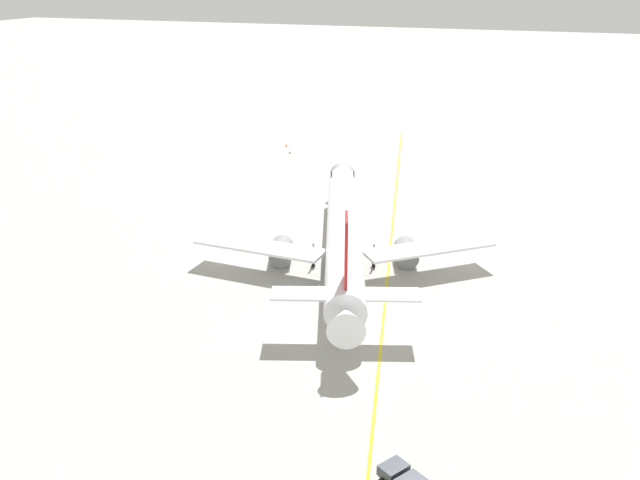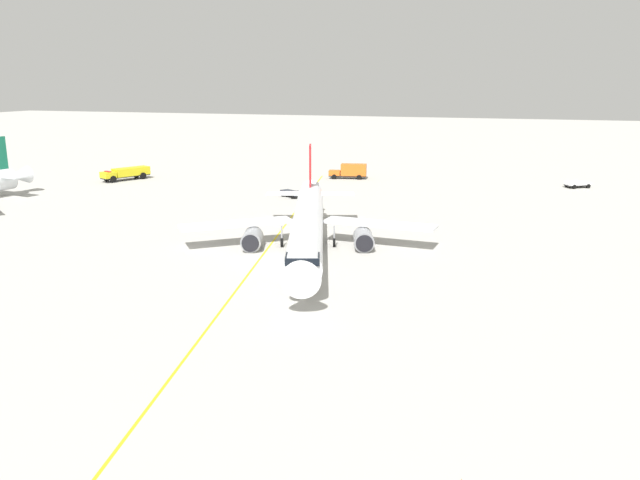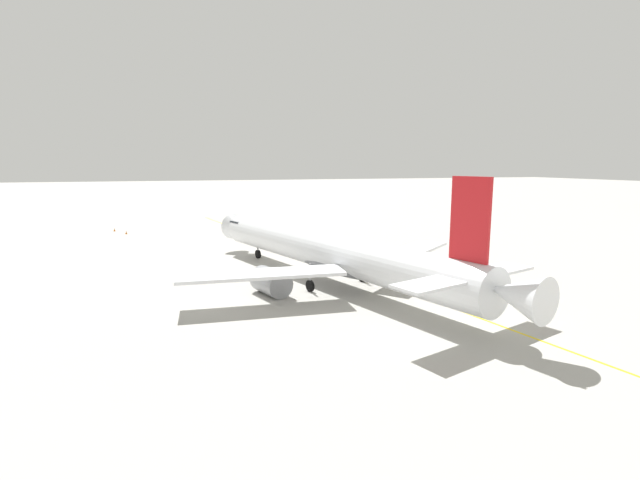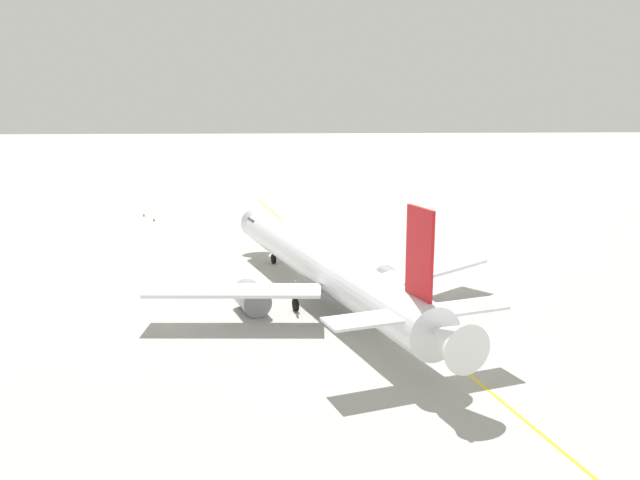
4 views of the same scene
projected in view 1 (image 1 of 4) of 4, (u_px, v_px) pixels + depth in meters
The scene contains 5 objects.
ground_plane at pixel (389, 247), 80.96m from camera, with size 600.00×600.00×0.00m, color #ADAAA3.
airliner_main at pixel (344, 235), 75.72m from camera, with size 44.09×30.81×11.15m.
taxiway_centreline at pixel (389, 260), 77.13m from camera, with size 123.76×25.39×0.01m.
safety_cone_near at pixel (290, 152), 120.76m from camera, with size 0.36×0.36×0.55m.
safety_cone_mid at pixel (286, 145), 125.31m from camera, with size 0.36×0.36×0.55m.
Camera 1 is at (73.59, 16.80, 30.36)m, focal length 39.28 mm.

